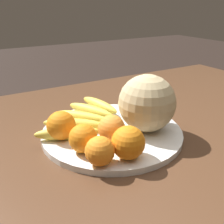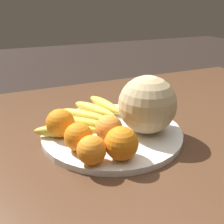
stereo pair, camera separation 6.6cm
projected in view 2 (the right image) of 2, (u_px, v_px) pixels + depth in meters
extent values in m
cube|color=#4C301E|center=(124.00, 131.00, 0.75)|extent=(1.58, 0.87, 0.04)
cube|color=#4C301E|center=(208.00, 138.00, 1.45)|extent=(0.07, 0.07, 0.66)
cylinder|color=white|center=(112.00, 132.00, 0.69)|extent=(0.36, 0.36, 0.02)
torus|color=#47382D|center=(112.00, 132.00, 0.69)|extent=(0.36, 0.36, 0.01)
sphere|color=tan|center=(147.00, 105.00, 0.65)|extent=(0.15, 0.15, 0.15)
sphere|color=#473819|center=(110.00, 121.00, 0.70)|extent=(0.02, 0.02, 0.02)
ellipsoid|color=gold|center=(104.00, 105.00, 0.81)|extent=(0.06, 0.16, 0.03)
ellipsoid|color=gold|center=(94.00, 110.00, 0.77)|extent=(0.10, 0.16, 0.03)
ellipsoid|color=gold|center=(84.00, 116.00, 0.73)|extent=(0.13, 0.15, 0.03)
ellipsoid|color=gold|center=(75.00, 123.00, 0.69)|extent=(0.15, 0.12, 0.03)
ellipsoid|color=gold|center=(66.00, 131.00, 0.64)|extent=(0.16, 0.09, 0.03)
sphere|color=orange|center=(109.00, 128.00, 0.62)|extent=(0.07, 0.07, 0.07)
sphere|color=orange|center=(121.00, 143.00, 0.55)|extent=(0.07, 0.07, 0.07)
sphere|color=orange|center=(60.00, 123.00, 0.64)|extent=(0.07, 0.07, 0.07)
sphere|color=orange|center=(92.00, 150.00, 0.53)|extent=(0.06, 0.06, 0.06)
sphere|color=orange|center=(78.00, 137.00, 0.58)|extent=(0.06, 0.06, 0.06)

